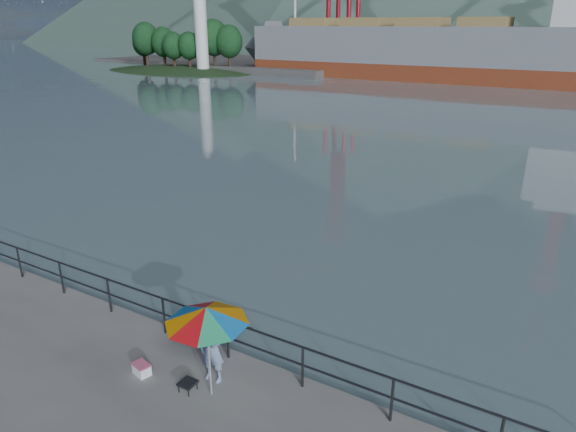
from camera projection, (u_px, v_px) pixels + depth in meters
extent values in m
cube|color=slate|center=(570.00, 58.00, 115.63)|extent=(500.00, 280.00, 0.00)
cylinder|color=#2D3033|center=(193.00, 309.00, 12.23)|extent=(22.00, 0.05, 0.05)
cylinder|color=#2D3033|center=(195.00, 325.00, 12.38)|extent=(22.00, 0.05, 0.05)
cube|color=#2D3033|center=(195.00, 327.00, 12.40)|extent=(22.00, 0.06, 1.00)
ellipsoid|color=#263F1E|center=(180.00, 70.00, 87.45)|extent=(48.00, 26.40, 8.40)
cylinder|color=white|center=(201.00, 29.00, 81.47)|extent=(2.00, 2.00, 13.00)
imported|color=navy|center=(212.00, 348.00, 11.07)|extent=(0.63, 0.44, 1.63)
cylinder|color=white|center=(209.00, 356.00, 10.56)|extent=(0.04, 0.04, 1.93)
cone|color=orange|center=(207.00, 315.00, 10.22)|extent=(2.17, 2.17, 0.36)
cube|color=black|center=(188.00, 383.00, 10.92)|extent=(0.35, 0.35, 0.05)
cube|color=#2D3033|center=(188.00, 387.00, 10.96)|extent=(0.29, 0.29, 0.18)
cube|color=white|center=(142.00, 369.00, 11.49)|extent=(0.46, 0.36, 0.23)
cylinder|color=black|center=(229.00, 354.00, 12.23)|extent=(0.37, 1.62, 1.16)
cube|color=maroon|center=(439.00, 73.00, 73.41)|extent=(56.97, 9.86, 2.50)
cube|color=slate|center=(442.00, 45.00, 72.09)|extent=(56.97, 9.86, 5.00)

